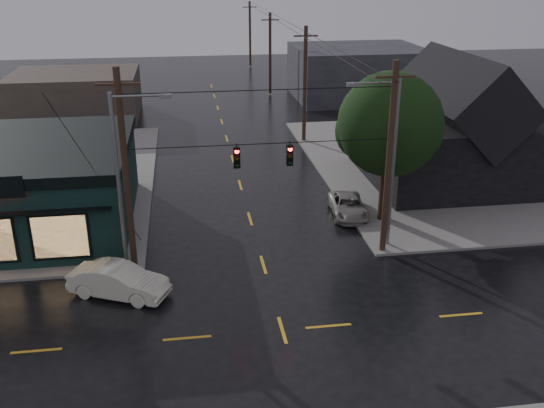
{
  "coord_description": "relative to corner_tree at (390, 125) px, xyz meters",
  "views": [
    {
      "loc": [
        -3.64,
        -21.45,
        14.54
      ],
      "look_at": [
        0.4,
        5.64,
        3.48
      ],
      "focal_mm": 40.0,
      "sensor_mm": 36.0,
      "label": 1
    }
  ],
  "objects": [
    {
      "name": "streetlight_nw",
      "position": [
        -14.68,
        -4.74,
        -5.9
      ],
      "size": [
        5.4,
        0.3,
        9.15
      ],
      "primitive_type": null,
      "color": "slate",
      "rests_on": "ground"
    },
    {
      "name": "utility_pole_nw",
      "position": [
        -14.38,
        -4.04,
        -5.9
      ],
      "size": [
        2.0,
        0.32,
        10.15
      ],
      "primitive_type": null,
      "color": "black",
      "rests_on": "ground"
    },
    {
      "name": "span_signal_assembly",
      "position": [
        -7.78,
        -4.04,
        -0.2
      ],
      "size": [
        13.0,
        0.48,
        1.23
      ],
      "color": "black",
      "rests_on": "ground"
    },
    {
      "name": "utility_pole_far_b",
      "position": [
        -1.38,
        37.46,
        -5.9
      ],
      "size": [
        2.0,
        0.32,
        9.15
      ],
      "primitive_type": null,
      "color": "black",
      "rests_on": "ground"
    },
    {
      "name": "bg_building_west",
      "position": [
        -21.88,
        29.46,
        -3.7
      ],
      "size": [
        12.0,
        10.0,
        4.4
      ],
      "primitive_type": "cube",
      "color": "#3B302B",
      "rests_on": "ground"
    },
    {
      "name": "ne_building",
      "position": [
        7.12,
        6.46,
        -1.43
      ],
      "size": [
        12.6,
        11.6,
        8.75
      ],
      "color": "black",
      "rests_on": "ground"
    },
    {
      "name": "utility_pole_far_c",
      "position": [
        -1.38,
        57.46,
        -5.9
      ],
      "size": [
        2.0,
        0.32,
        9.15
      ],
      "primitive_type": null,
      "color": "black",
      "rests_on": "ground"
    },
    {
      "name": "corner_tree",
      "position": [
        0.0,
        0.0,
        0.0
      ],
      "size": [
        5.99,
        5.99,
        8.78
      ],
      "color": "black",
      "rests_on": "ground"
    },
    {
      "name": "suv_silver",
      "position": [
        -1.88,
        1.12,
        -5.3
      ],
      "size": [
        2.37,
        4.51,
        1.21
      ],
      "primitive_type": "imported",
      "rotation": [
        0.0,
        0.0,
        -0.09
      ],
      "color": "gray",
      "rests_on": "ground"
    },
    {
      "name": "sidewalk_ne",
      "position": [
        12.12,
        9.46,
        -5.83
      ],
      "size": [
        28.0,
        28.0,
        0.15
      ],
      "primitive_type": "cube",
      "color": "slate",
      "rests_on": "ground"
    },
    {
      "name": "sedan_cream",
      "position": [
        -14.92,
        -6.62,
        -5.14
      ],
      "size": [
        4.91,
        3.4,
        1.53
      ],
      "primitive_type": "imported",
      "rotation": [
        0.0,
        0.0,
        1.14
      ],
      "color": "silver",
      "rests_on": "ground"
    },
    {
      "name": "utility_pole_far_a",
      "position": [
        -1.38,
        17.46,
        -5.9
      ],
      "size": [
        2.0,
        0.32,
        9.65
      ],
      "primitive_type": null,
      "color": "black",
      "rests_on": "ground"
    },
    {
      "name": "ground_plane",
      "position": [
        -7.88,
        -10.54,
        -5.9
      ],
      "size": [
        160.0,
        160.0,
        0.0
      ],
      "primitive_type": "plane",
      "color": "black"
    },
    {
      "name": "bg_building_east",
      "position": [
        8.12,
        34.46,
        -3.1
      ],
      "size": [
        14.0,
        12.0,
        5.6
      ],
      "primitive_type": "cube",
      "color": "#2A292E",
      "rests_on": "ground"
    },
    {
      "name": "utility_pole_ne",
      "position": [
        -1.38,
        -4.04,
        -5.9
      ],
      "size": [
        2.0,
        0.32,
        10.15
      ],
      "primitive_type": null,
      "color": "black",
      "rests_on": "ground"
    },
    {
      "name": "streetlight_ne",
      "position": [
        -0.88,
        -3.34,
        -5.9
      ],
      "size": [
        5.4,
        0.3,
        9.15
      ],
      "primitive_type": null,
      "color": "slate",
      "rests_on": "ground"
    }
  ]
}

